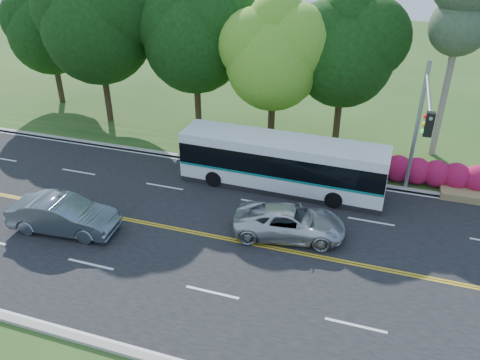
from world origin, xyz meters
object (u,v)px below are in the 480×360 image
(transit_bus, at_px, (281,164))
(sedan, at_px, (63,215))
(traffic_signal, at_px, (421,121))
(suv, at_px, (290,222))

(transit_bus, relative_size, sedan, 2.18)
(traffic_signal, distance_m, sedan, 17.04)
(sedan, bearing_deg, suv, -79.47)
(traffic_signal, distance_m, suv, 7.64)
(traffic_signal, bearing_deg, suv, -140.01)
(transit_bus, xyz_separation_m, sedan, (-8.56, -7.06, -0.58))
(suv, bearing_deg, sedan, 96.72)
(sedan, distance_m, suv, 10.42)
(traffic_signal, relative_size, sedan, 1.40)
(traffic_signal, bearing_deg, sedan, -154.77)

